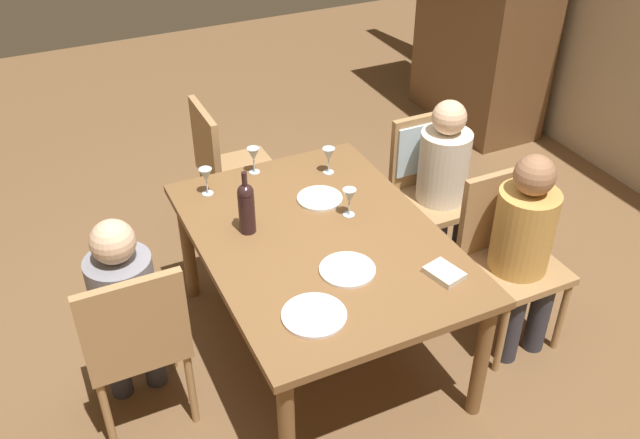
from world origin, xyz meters
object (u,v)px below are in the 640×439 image
chair_left_end (226,164)px  wine_glass_centre (329,155)px  chair_far_right (507,247)px  dinner_plate_host (320,198)px  person_woman_host (125,304)px  wine_glass_near_left (254,155)px  wine_glass_far (349,197)px  wine_glass_near_right (206,176)px  dinner_plate_guest_right (314,315)px  person_man_guest (525,242)px  handbag (293,205)px  dining_table (320,250)px  person_man_bearded (445,177)px  wine_bottle_tall_green (246,206)px  chair_near (135,337)px  chair_far_left (430,171)px  dinner_plate_guest_left (348,270)px

chair_left_end → wine_glass_centre: size_ratio=6.17×
chair_far_right → dinner_plate_host: (-0.55, -0.79, 0.19)m
person_woman_host → wine_glass_centre: person_woman_host is taller
wine_glass_near_left → wine_glass_far: bearing=25.2°
wine_glass_near_right → chair_far_right: bearing=56.7°
chair_far_right → dinner_plate_guest_right: (0.23, -1.19, 0.19)m
person_man_guest → handbag: 1.72m
person_woman_host → dinner_plate_guest_right: 0.85m
wine_glass_near_right → wine_glass_near_left: bearing=108.4°
dining_table → dinner_plate_guest_right: (0.49, -0.26, 0.09)m
wine_glass_near_left → wine_glass_near_right: (0.10, -0.30, 0.00)m
person_man_bearded → wine_glass_far: person_man_bearded is taller
wine_bottle_tall_green → dining_table: bearing=56.6°
wine_glass_centre → dining_table: bearing=-29.8°
chair_left_end → wine_glass_near_left: (0.46, 0.02, 0.29)m
chair_near → dinner_plate_guest_right: (0.40, 0.67, 0.19)m
chair_far_right → chair_left_end: (-1.41, -1.02, 0.00)m
dinner_plate_host → chair_near: bearing=-70.5°
dinner_plate_host → handbag: bearing=166.1°
wine_glass_near_right → wine_glass_far: size_ratio=1.00×
person_man_bearded → wine_glass_centre: size_ratio=7.30×
person_woman_host → dining_table: bearing=-1.6°
dinner_plate_host → dinner_plate_guest_right: 0.88m
chair_far_left → chair_left_end: 1.23m
person_man_guest → dinner_plate_guest_left: size_ratio=4.39×
person_woman_host → wine_glass_near_left: 1.11m
dining_table → wine_glass_near_left: (-0.69, -0.07, 0.19)m
wine_glass_near_right → handbag: bearing=128.0°
dinner_plate_guest_left → chair_far_left: bearing=129.1°
person_man_guest → wine_glass_near_right: person_man_guest is taller
dining_table → wine_bottle_tall_green: size_ratio=4.71×
wine_glass_near_right → wine_glass_far: (0.49, 0.57, 0.00)m
chair_near → wine_bottle_tall_green: 0.77m
chair_far_right → wine_bottle_tall_green: 1.34m
person_woman_host → dinner_plate_guest_right: bearing=-37.4°
chair_near → wine_glass_far: size_ratio=6.17×
dining_table → chair_near: chair_near is taller
wine_glass_near_right → wine_glass_far: bearing=49.6°
chair_far_left → wine_glass_near_left: size_ratio=6.17×
wine_glass_near_right → dining_table: bearing=31.6°
chair_far_right → person_man_bearded: 0.59m
wine_glass_near_left → dinner_plate_guest_left: 0.98m
chair_far_left → person_man_bearded: size_ratio=0.85×
wine_glass_far → dinner_plate_guest_left: wine_glass_far is taller
wine_bottle_tall_green → wine_glass_far: bearing=80.1°
person_woman_host → wine_glass_far: size_ratio=7.27×
wine_bottle_tall_green → dinner_plate_guest_right: (0.68, 0.03, -0.13)m
person_woman_host → person_man_bearded: bearing=9.0°
chair_left_end → handbag: size_ratio=3.29×
wine_glass_near_left → dinner_plate_guest_right: bearing=-9.2°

